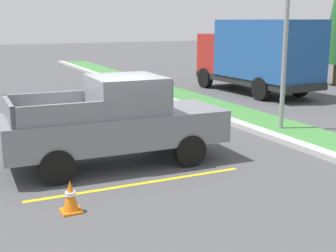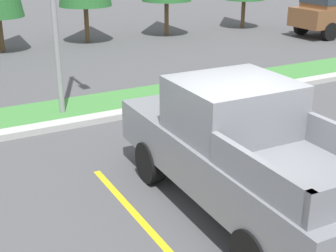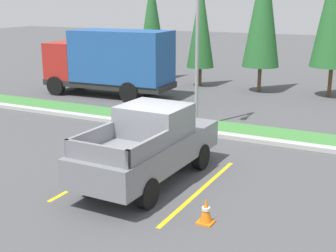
# 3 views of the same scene
# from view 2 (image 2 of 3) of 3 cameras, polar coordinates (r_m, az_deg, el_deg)

# --- Properties ---
(ground_plane) EXTENTS (120.00, 120.00, 0.00)m
(ground_plane) POSITION_cam_2_polar(r_m,az_deg,el_deg) (7.91, 8.49, -9.99)
(ground_plane) COLOR #4C4C4F
(parking_line_near) EXTENTS (0.12, 4.80, 0.01)m
(parking_line_near) POSITION_cam_2_polar(r_m,az_deg,el_deg) (7.24, -1.72, -12.97)
(parking_line_near) COLOR yellow
(parking_line_near) RESTS_ON ground
(parking_line_far) EXTENTS (0.12, 4.80, 0.01)m
(parking_line_far) POSITION_cam_2_polar(r_m,az_deg,el_deg) (8.87, 16.57, -7.04)
(parking_line_far) COLOR yellow
(parking_line_far) RESTS_ON ground
(curb_strip) EXTENTS (56.00, 0.40, 0.15)m
(curb_strip) POSITION_cam_2_polar(r_m,az_deg,el_deg) (11.84, -6.04, 1.36)
(curb_strip) COLOR #B2B2AD
(curb_strip) RESTS_ON ground
(grass_median) EXTENTS (56.00, 1.80, 0.06)m
(grass_median) POSITION_cam_2_polar(r_m,az_deg,el_deg) (12.83, -7.96, 2.62)
(grass_median) COLOR #42843D
(grass_median) RESTS_ON ground
(pickup_truck_main) EXTENTS (2.07, 5.27, 2.10)m
(pickup_truck_main) POSITION_cam_2_polar(r_m,az_deg,el_deg) (7.50, 8.64, -2.85)
(pickup_truck_main) COLOR black
(pickup_truck_main) RESTS_ON ground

